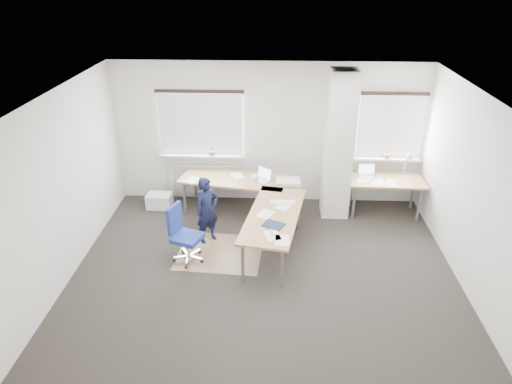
{
  "coord_description": "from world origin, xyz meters",
  "views": [
    {
      "loc": [
        0.14,
        -5.92,
        4.38
      ],
      "look_at": [
        -0.17,
        0.9,
        0.95
      ],
      "focal_mm": 32.0,
      "sensor_mm": 36.0,
      "label": 1
    }
  ],
  "objects_px": {
    "desk_main": "(255,197)",
    "desk_side": "(386,181)",
    "task_chair": "(186,245)",
    "person": "(207,210)"
  },
  "relations": [
    {
      "from": "desk_main",
      "to": "desk_side",
      "type": "bearing_deg",
      "value": 27.22
    },
    {
      "from": "desk_main",
      "to": "task_chair",
      "type": "height_order",
      "value": "task_chair"
    },
    {
      "from": "task_chair",
      "to": "desk_side",
      "type": "bearing_deg",
      "value": 45.58
    },
    {
      "from": "desk_main",
      "to": "task_chair",
      "type": "bearing_deg",
      "value": -128.36
    },
    {
      "from": "desk_main",
      "to": "desk_side",
      "type": "xyz_separation_m",
      "value": [
        2.45,
        0.76,
        -0.01
      ]
    },
    {
      "from": "desk_side",
      "to": "task_chair",
      "type": "bearing_deg",
      "value": -152.74
    },
    {
      "from": "desk_main",
      "to": "person",
      "type": "bearing_deg",
      "value": -145.69
    },
    {
      "from": "desk_main",
      "to": "desk_side",
      "type": "height_order",
      "value": "desk_side"
    },
    {
      "from": "desk_side",
      "to": "task_chair",
      "type": "xyz_separation_m",
      "value": [
        -3.53,
        -1.72,
        -0.41
      ]
    },
    {
      "from": "task_chair",
      "to": "person",
      "type": "height_order",
      "value": "person"
    }
  ]
}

